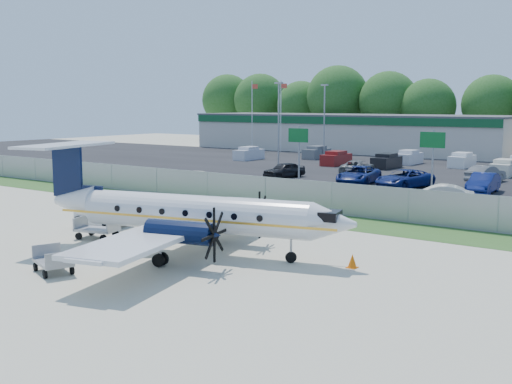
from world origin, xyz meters
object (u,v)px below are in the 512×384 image
Objects in this scene: pushback_tug at (105,214)px; baggage_cart_far at (97,229)px; aircraft at (189,213)px; baggage_cart_near at (53,261)px.

baggage_cart_far is at bearing -48.35° from pushback_tug.
pushback_tug reaches higher than baggage_cart_far.
baggage_cart_near is (-2.21, -5.82, -1.40)m from aircraft.
aircraft reaches higher than baggage_cart_near.
pushback_tug is 1.31× the size of baggage_cart_far.
aircraft is at bearing -14.10° from pushback_tug.
pushback_tug is 3.18m from baggage_cart_far.
baggage_cart_near is at bearing -110.81° from aircraft.
pushback_tug is 1.36× the size of baggage_cart_near.
aircraft is 6.15m from baggage_cart_far.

